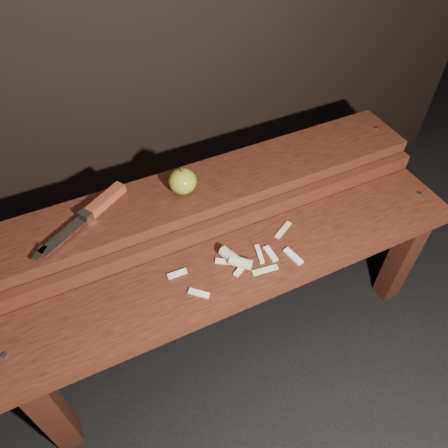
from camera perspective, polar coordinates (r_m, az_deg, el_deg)
name	(u,v)px	position (r m, az deg, el deg)	size (l,w,h in m)	color
ground	(232,329)	(1.45, 1.05, -13.60)	(60.00, 60.00, 0.00)	black
bench_front_tier	(245,281)	(1.12, 2.70, -7.45)	(1.20, 0.20, 0.42)	black
bench_rear_tier	(207,207)	(1.21, -2.17, 2.21)	(1.20, 0.21, 0.50)	black
apple	(183,181)	(1.11, -5.44, 5.60)	(0.07, 0.07, 0.08)	olive
knife	(95,208)	(1.11, -16.45, 1.96)	(0.26, 0.17, 0.03)	maroon
apple_scraps	(240,260)	(1.07, 2.09, -4.72)	(0.36, 0.14, 0.03)	beige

